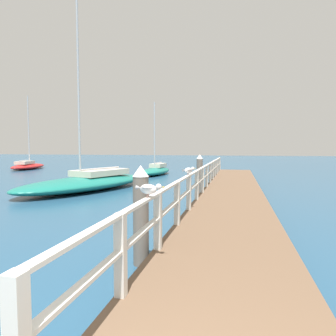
{
  "coord_description": "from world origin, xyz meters",
  "views": [
    {
      "loc": [
        0.19,
        -0.68,
        2.11
      ],
      "look_at": [
        -2.0,
        8.71,
        1.45
      ],
      "focal_mm": 31.83,
      "sensor_mm": 36.0,
      "label": 1
    }
  ],
  "objects_px": {
    "dock_piling_far": "(200,174)",
    "boat_4": "(28,166)",
    "dock_piling_near": "(141,215)",
    "boat_5": "(156,170)",
    "seagull_background": "(189,170)",
    "boat_2": "(88,182)",
    "seagull_foreground": "(149,189)"
  },
  "relations": [
    {
      "from": "dock_piling_near",
      "to": "boat_4",
      "type": "xyz_separation_m",
      "value": [
        -18.21,
        20.08,
        -0.56
      ]
    },
    {
      "from": "dock_piling_near",
      "to": "seagull_foreground",
      "type": "bearing_deg",
      "value": -63.73
    },
    {
      "from": "dock_piling_near",
      "to": "boat_5",
      "type": "height_order",
      "value": "boat_5"
    },
    {
      "from": "dock_piling_far",
      "to": "seagull_background",
      "type": "xyz_separation_m",
      "value": [
        0.38,
        -5.56,
        0.59
      ]
    },
    {
      "from": "seagull_background",
      "to": "boat_4",
      "type": "distance_m",
      "value": 25.3
    },
    {
      "from": "dock_piling_near",
      "to": "boat_2",
      "type": "xyz_separation_m",
      "value": [
        -5.62,
        8.52,
        -0.51
      ]
    },
    {
      "from": "boat_4",
      "to": "boat_5",
      "type": "xyz_separation_m",
      "value": [
        13.74,
        -2.88,
        0.0
      ]
    },
    {
      "from": "seagull_foreground",
      "to": "seagull_background",
      "type": "height_order",
      "value": "same"
    },
    {
      "from": "seagull_foreground",
      "to": "boat_5",
      "type": "xyz_separation_m",
      "value": [
        -4.86,
        17.99,
        -1.15
      ]
    },
    {
      "from": "seagull_foreground",
      "to": "seagull_background",
      "type": "bearing_deg",
      "value": -166.17
    },
    {
      "from": "dock_piling_near",
      "to": "dock_piling_far",
      "type": "relative_size",
      "value": 1.0
    },
    {
      "from": "dock_piling_far",
      "to": "boat_4",
      "type": "xyz_separation_m",
      "value": [
        -18.21,
        11.57,
        -0.56
      ]
    },
    {
      "from": "boat_5",
      "to": "boat_2",
      "type": "bearing_deg",
      "value": 86.44
    },
    {
      "from": "boat_4",
      "to": "boat_2",
      "type": "bearing_deg",
      "value": -52.89
    },
    {
      "from": "seagull_background",
      "to": "boat_5",
      "type": "height_order",
      "value": "boat_5"
    },
    {
      "from": "seagull_background",
      "to": "boat_2",
      "type": "xyz_separation_m",
      "value": [
        -6.0,
        5.56,
        -1.1
      ]
    },
    {
      "from": "dock_piling_far",
      "to": "boat_5",
      "type": "xyz_separation_m",
      "value": [
        -4.47,
        8.69,
        -0.56
      ]
    },
    {
      "from": "boat_4",
      "to": "seagull_background",
      "type": "bearing_deg",
      "value": -52.96
    },
    {
      "from": "boat_4",
      "to": "seagull_foreground",
      "type": "bearing_deg",
      "value": -58.61
    },
    {
      "from": "dock_piling_far",
      "to": "boat_4",
      "type": "distance_m",
      "value": 21.58
    },
    {
      "from": "boat_2",
      "to": "seagull_foreground",
      "type": "bearing_deg",
      "value": 141.63
    },
    {
      "from": "dock_piling_near",
      "to": "boat_2",
      "type": "bearing_deg",
      "value": 123.42
    },
    {
      "from": "seagull_foreground",
      "to": "boat_2",
      "type": "bearing_deg",
      "value": -133.37
    },
    {
      "from": "boat_5",
      "to": "dock_piling_far",
      "type": "bearing_deg",
      "value": 121.21
    },
    {
      "from": "dock_piling_near",
      "to": "seagull_background",
      "type": "distance_m",
      "value": 3.04
    },
    {
      "from": "seagull_foreground",
      "to": "boat_4",
      "type": "height_order",
      "value": "boat_4"
    },
    {
      "from": "dock_piling_far",
      "to": "seagull_background",
      "type": "relative_size",
      "value": 4.3
    },
    {
      "from": "dock_piling_near",
      "to": "boat_2",
      "type": "height_order",
      "value": "boat_2"
    },
    {
      "from": "dock_piling_far",
      "to": "boat_2",
      "type": "bearing_deg",
      "value": -179.99
    },
    {
      "from": "boat_5",
      "to": "seagull_background",
      "type": "bearing_deg",
      "value": 112.79
    },
    {
      "from": "boat_2",
      "to": "boat_5",
      "type": "relative_size",
      "value": 1.64
    },
    {
      "from": "seagull_foreground",
      "to": "boat_2",
      "type": "xyz_separation_m",
      "value": [
        -6.01,
        9.3,
        -1.1
      ]
    }
  ]
}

